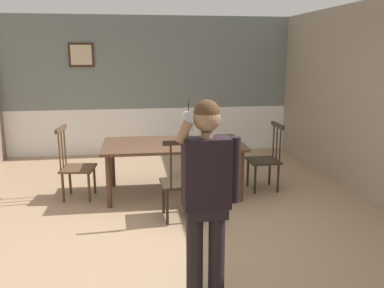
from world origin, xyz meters
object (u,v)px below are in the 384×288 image
(chair_near_window, at_px, (180,181))
(person_figure, at_px, (207,189))
(chair_by_doorway, at_px, (75,166))
(chair_at_table_head, at_px, (266,159))
(dining_table, at_px, (173,148))

(chair_near_window, relative_size, person_figure, 0.62)
(chair_near_window, bearing_deg, person_figure, -91.96)
(chair_by_doorway, distance_m, chair_at_table_head, 2.79)
(chair_by_doorway, height_order, chair_at_table_head, chair_by_doorway)
(chair_near_window, relative_size, chair_at_table_head, 1.03)
(dining_table, height_order, chair_by_doorway, chair_by_doorway)
(dining_table, height_order, chair_at_table_head, chair_at_table_head)
(person_figure, bearing_deg, chair_by_doorway, -64.30)
(chair_near_window, xyz_separation_m, person_figure, (0.02, -1.67, 0.48))
(dining_table, distance_m, person_figure, 2.62)
(dining_table, xyz_separation_m, person_figure, (0.00, -2.61, 0.28))
(chair_near_window, bearing_deg, chair_at_table_head, 30.44)
(chair_at_table_head, bearing_deg, person_figure, 150.61)
(dining_table, relative_size, person_figure, 1.20)
(person_figure, bearing_deg, chair_at_table_head, -120.55)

